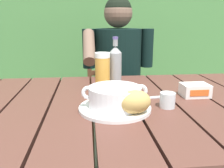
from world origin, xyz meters
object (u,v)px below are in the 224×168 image
soup_bowl (115,96)px  table_knife (148,98)px  bread_roll (135,102)px  chair_near_diner (115,95)px  beer_glass (103,72)px  water_glass_small (167,100)px  person_eating (118,71)px  serving_plate (115,108)px  beer_bottle (115,67)px  butter_tub (195,90)px

soup_bowl → table_knife: size_ratio=1.40×
soup_bowl → bread_roll: size_ratio=1.90×
chair_near_diner → beer_glass: chair_near_diner is taller
soup_bowl → beer_glass: bearing=96.3°
beer_glass → water_glass_small: size_ratio=3.05×
person_eating → table_knife: bearing=-86.7°
serving_plate → beer_glass: size_ratio=1.49×
person_eating → table_knife: 0.67m
beer_glass → beer_bottle: beer_bottle is taller
person_eating → soup_bowl: (-0.11, -0.78, 0.07)m
beer_bottle → person_eating: bearing=80.9°
bread_roll → beer_bottle: beer_bottle is taller
bread_roll → chair_near_diner: bearing=86.8°
soup_bowl → bread_roll: soup_bowl is taller
water_glass_small → butter_tub: (0.16, 0.12, -0.00)m
serving_plate → soup_bowl: bearing=180.0°
beer_bottle → butter_tub: 0.37m
person_eating → beer_glass: 0.56m
beer_bottle → water_glass_small: bearing=-60.0°
chair_near_diner → butter_tub: size_ratio=8.15×
water_glass_small → table_knife: size_ratio=0.34×
butter_tub → beer_bottle: bearing=153.8°
beer_bottle → water_glass_small: beer_bottle is taller
table_knife → butter_tub: bearing=3.8°
serving_plate → table_knife: size_ratio=1.54×
serving_plate → person_eating: bearing=81.7°
bread_roll → water_glass_small: bearing=27.1°
beer_glass → chair_near_diner: bearing=78.8°
soup_bowl → water_glass_small: size_ratio=4.16×
beer_glass → beer_bottle: bearing=28.1°
beer_glass → water_glass_small: beer_glass is taller
bread_roll → water_glass_small: bread_roll is taller
chair_near_diner → serving_plate: chair_near_diner is taller
bread_roll → butter_tub: (0.30, 0.19, -0.02)m
bread_roll → serving_plate: bearing=130.6°
butter_tub → serving_plate: bearing=-161.0°
water_glass_small → butter_tub: size_ratio=0.50×
chair_near_diner → beer_glass: bearing=-101.2°
chair_near_diner → serving_plate: bearing=-96.8°
soup_bowl → table_knife: 0.19m
person_eating → butter_tub: size_ratio=10.44×
person_eating → beer_bottle: (-0.08, -0.49, 0.12)m
bread_roll → water_glass_small: 0.16m
chair_near_diner → beer_glass: (-0.14, -0.73, 0.35)m
beer_glass → water_glass_small: bearing=-47.8°
beer_glass → beer_bottle: 0.07m
person_eating → beer_glass: size_ratio=6.78×
serving_plate → table_knife: serving_plate is taller
beer_glass → serving_plate: bearing=-83.7°
serving_plate → beer_glass: beer_glass is taller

